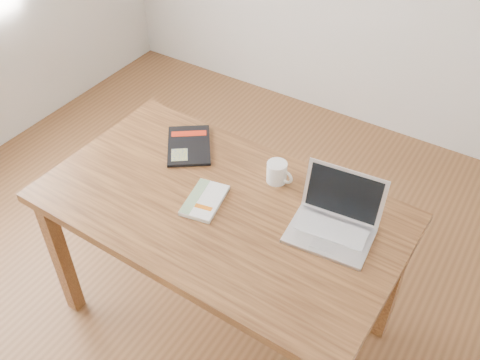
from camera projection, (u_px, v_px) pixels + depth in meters
The scene contains 6 objects.
room at pixel (174, 79), 1.55m from camera, with size 4.04×4.04×2.70m.
desk at pixel (221, 220), 2.09m from camera, with size 1.40×0.82×0.75m.
white_guidebook at pixel (205, 200), 2.03m from camera, with size 0.16×0.23×0.02m.
black_guidebook at pixel (189, 145), 2.29m from camera, with size 0.30×0.32×0.01m.
laptop at pixel (335, 220), 1.91m from camera, with size 0.32×0.28×0.20m.
coffee_mug at pixel (277, 172), 2.10m from camera, with size 0.12×0.08×0.09m.
Camera 1 is at (0.82, -1.04, 2.17)m, focal length 40.00 mm.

